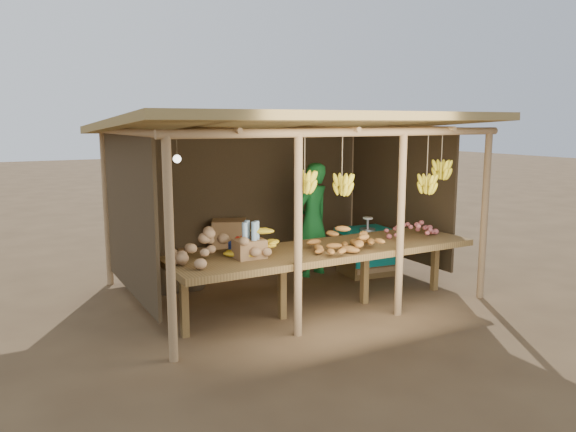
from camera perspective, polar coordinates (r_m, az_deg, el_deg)
ground at (r=7.86m, az=0.00°, el=-7.57°), size 60.00×60.00×0.00m
stall_structure at (r=7.51m, az=0.44°, el=6.51°), size 4.70×3.50×2.43m
counter at (r=6.87m, az=3.82°, el=-3.72°), size 3.90×1.05×0.80m
potato_heap at (r=6.27m, az=-6.70°, el=-2.73°), size 1.32×1.09×0.37m
sweet_potato_heap at (r=6.70m, az=6.29°, el=-2.00°), size 1.11×0.90×0.36m
onion_heap at (r=7.62m, az=12.52°, el=-0.77°), size 0.79×0.49×0.35m
banana_pile at (r=6.46m, az=-2.71°, el=-2.41°), size 0.78×0.63×0.35m
tomato_basin at (r=6.58m, az=-4.52°, el=-3.09°), size 0.36×0.36×0.19m
bottle_box at (r=6.32m, az=-3.94°, el=-2.84°), size 0.34×0.27×0.42m
vendor at (r=8.46m, az=2.52°, el=-0.38°), size 0.72×0.59×1.71m
tarp_crate at (r=8.67m, az=7.89°, el=-3.46°), size 0.83×0.73×0.91m
carton_stack at (r=8.59m, az=-7.10°, el=-3.65°), size 1.19×0.56×0.82m
burlap_sacks at (r=7.93m, az=-10.85°, el=-5.82°), size 0.76×0.40×0.54m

